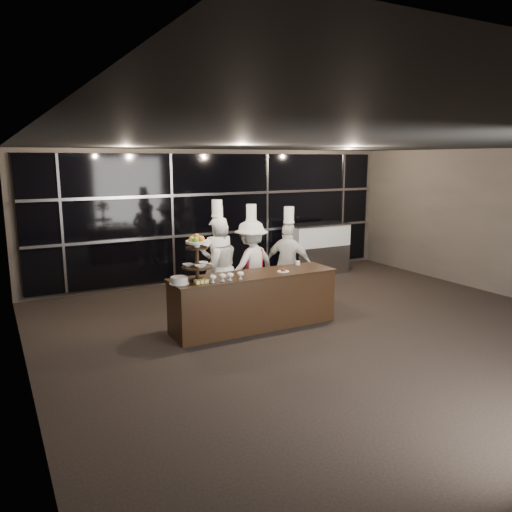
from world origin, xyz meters
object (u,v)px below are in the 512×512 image
display_case (317,246)px  buffet_counter (254,300)px  chef_a (218,263)px  layer_cake (179,280)px  chef_c (251,264)px  display_stand (197,254)px  chef_b (218,267)px  chef_d (288,264)px

display_case → buffet_counter: bearing=-139.4°
chef_a → display_case: bearing=26.6°
layer_cake → chef_c: (1.80, 1.06, -0.13)m
display_stand → display_case: size_ratio=0.49×
layer_cake → display_case: display_case is taller
layer_cake → chef_a: 1.62m
display_stand → chef_c: chef_c is taller
chef_a → chef_b: (0.03, 0.04, -0.07)m
display_stand → chef_d: size_ratio=0.39×
display_case → chef_b: size_ratio=0.78×
display_stand → chef_d: 2.38m
display_case → chef_d: (-2.10, -1.99, 0.14)m
layer_cake → chef_b: 1.67m
display_stand → chef_a: bearing=52.5°
buffet_counter → display_case: (3.27, 2.80, 0.22)m
layer_cake → chef_c: bearing=30.4°
chef_a → chef_b: bearing=52.2°
buffet_counter → chef_a: bearing=98.8°
display_stand → chef_d: chef_d is taller
display_stand → chef_d: (2.18, 0.81, -0.51)m
display_case → chef_b: 3.81m
display_stand → chef_b: 1.50m
display_stand → chef_a: size_ratio=0.36×
chef_a → chef_c: bearing=-6.7°
buffet_counter → chef_a: 1.18m
chef_d → layer_cake: bearing=-161.0°
display_stand → chef_c: 1.86m
display_case → chef_a: size_ratio=0.74×
chef_b → chef_d: chef_b is taller
display_case → chef_c: chef_c is taller
layer_cake → chef_b: chef_b is taller
chef_a → chef_b: 0.09m
display_case → chef_b: chef_b is taller
chef_c → chef_a: bearing=173.3°
display_stand → display_case: (4.27, 2.80, -0.65)m
buffet_counter → chef_c: bearing=64.3°
chef_c → chef_d: 0.72m
chef_b → display_case: bearing=26.2°
chef_b → chef_d: size_ratio=1.02×
display_case → chef_c: bearing=-147.2°
buffet_counter → chef_b: bearing=97.1°
display_stand → chef_a: chef_a is taller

